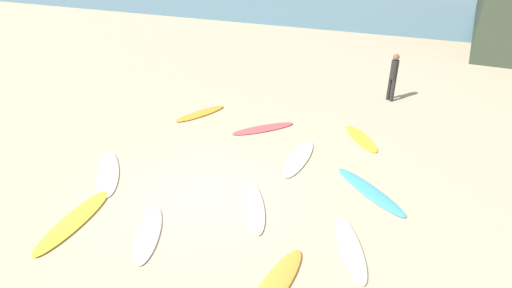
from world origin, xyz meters
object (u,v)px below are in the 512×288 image
(surfboard_4, at_px, (369,191))
(surfboard_2, at_px, (148,233))
(surfboard_10, at_px, (299,158))
(surfboard_9, at_px, (200,114))
(surfboard_1, at_px, (275,286))
(surfboard_0, at_px, (361,138))
(surfboard_6, at_px, (263,128))
(beachgoer_near, at_px, (393,75))
(surfboard_3, at_px, (350,248))
(surfboard_8, at_px, (74,220))
(surfboard_5, at_px, (254,206))
(surfboard_7, at_px, (108,173))

(surfboard_4, bearing_deg, surfboard_2, 169.73)
(surfboard_10, bearing_deg, surfboard_9, 158.38)
(surfboard_10, bearing_deg, surfboard_1, -77.27)
(surfboard_10, bearing_deg, surfboard_0, 54.66)
(surfboard_6, relative_size, surfboard_9, 1.07)
(surfboard_4, height_order, surfboard_9, surfboard_9)
(surfboard_2, bearing_deg, surfboard_9, -95.93)
(surfboard_6, xyz_separation_m, beachgoer_near, (3.60, 4.41, 1.01))
(surfboard_9, bearing_deg, surfboard_10, -177.55)
(surfboard_9, bearing_deg, surfboard_4, -177.69)
(surfboard_3, height_order, surfboard_9, surfboard_9)
(surfboard_9, xyz_separation_m, beachgoer_near, (6.19, 4.16, 1.01))
(surfboard_1, distance_m, surfboard_9, 8.49)
(surfboard_3, height_order, beachgoer_near, beachgoer_near)
(surfboard_6, bearing_deg, surfboard_10, -176.44)
(surfboard_2, relative_size, surfboard_3, 0.95)
(surfboard_8, distance_m, beachgoer_near, 12.21)
(surfboard_2, relative_size, surfboard_5, 0.91)
(surfboard_3, xyz_separation_m, surfboard_7, (-6.80, 0.39, -0.01))
(surfboard_5, bearing_deg, surfboard_1, 93.79)
(surfboard_1, distance_m, surfboard_6, 6.90)
(surfboard_10, bearing_deg, surfboard_2, -114.25)
(surfboard_9, bearing_deg, surfboard_7, 110.50)
(surfboard_6, bearing_deg, surfboard_1, 157.98)
(surfboard_1, bearing_deg, surfboard_8, 6.29)
(surfboard_5, xyz_separation_m, surfboard_6, (-1.43, 4.14, -0.00))
(surfboard_3, bearing_deg, surfboard_4, 65.17)
(surfboard_10, relative_size, beachgoer_near, 1.26)
(surfboard_0, xyz_separation_m, surfboard_6, (-3.19, -0.56, 0.00))
(surfboard_8, bearing_deg, surfboard_1, 174.06)
(surfboard_1, bearing_deg, surfboard_6, -59.64)
(surfboard_0, height_order, surfboard_4, surfboard_4)
(surfboard_4, distance_m, beachgoer_near, 6.88)
(surfboard_8, height_order, surfboard_9, surfboard_8)
(beachgoer_near, bearing_deg, surfboard_10, 112.83)
(surfboard_4, xyz_separation_m, surfboard_5, (-2.50, -1.76, -0.00))
(surfboard_3, relative_size, surfboard_7, 0.86)
(surfboard_4, relative_size, surfboard_6, 1.11)
(surfboard_7, bearing_deg, surfboard_2, 107.52)
(surfboard_0, xyz_separation_m, surfboard_1, (-0.39, -6.87, 0.01))
(surfboard_1, height_order, surfboard_6, surfboard_1)
(beachgoer_near, bearing_deg, surfboard_8, 102.07)
(surfboard_0, relative_size, surfboard_8, 0.77)
(surfboard_2, distance_m, surfboard_9, 6.65)
(surfboard_7, bearing_deg, surfboard_10, 172.25)
(surfboard_8, xyz_separation_m, beachgoer_near, (5.79, 10.71, 1.01))
(surfboard_5, distance_m, beachgoer_near, 8.88)
(surfboard_3, bearing_deg, surfboard_5, 142.88)
(surfboard_8, bearing_deg, surfboard_6, -114.95)
(surfboard_5, bearing_deg, surfboard_0, -138.90)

